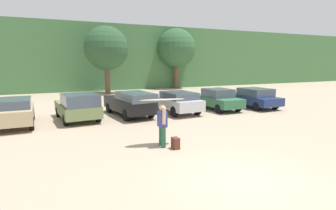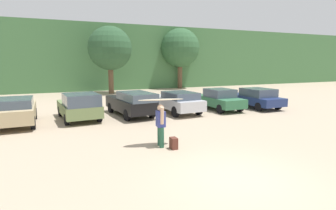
% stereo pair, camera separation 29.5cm
% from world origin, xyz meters
% --- Properties ---
extents(ground_plane, '(120.00, 120.00, 0.00)m').
position_xyz_m(ground_plane, '(0.00, 0.00, 0.00)').
color(ground_plane, tan).
extents(hillside_ridge, '(108.00, 12.00, 7.93)m').
position_xyz_m(hillside_ridge, '(0.00, 32.46, 3.97)').
color(hillside_ridge, '#427042').
rests_on(hillside_ridge, ground_plane).
extents(tree_far_right, '(4.64, 4.64, 7.16)m').
position_xyz_m(tree_far_right, '(0.92, 23.22, 4.82)').
color(tree_far_right, brown).
rests_on(tree_far_right, ground_plane).
extents(tree_center_right, '(4.95, 4.95, 7.68)m').
position_xyz_m(tree_center_right, '(10.43, 25.81, 5.17)').
color(tree_center_right, brown).
rests_on(tree_center_right, ground_plane).
extents(parked_car_tan, '(2.02, 4.25, 1.50)m').
position_xyz_m(parked_car_tan, '(-6.77, 10.12, 0.81)').
color(parked_car_tan, tan).
rests_on(parked_car_tan, ground_plane).
extents(parked_car_olive_green, '(2.32, 4.35, 1.61)m').
position_xyz_m(parked_car_olive_green, '(-3.50, 10.29, 0.82)').
color(parked_car_olive_green, '#6B7F4C').
rests_on(parked_car_olive_green, ground_plane).
extents(parked_car_black, '(2.29, 4.95, 1.56)m').
position_xyz_m(parked_car_black, '(-0.36, 10.28, 0.84)').
color(parked_car_black, black).
rests_on(parked_car_black, ground_plane).
extents(parked_car_silver, '(2.22, 4.73, 1.44)m').
position_xyz_m(parked_car_silver, '(2.71, 10.18, 0.78)').
color(parked_car_silver, silver).
rests_on(parked_car_silver, ground_plane).
extents(parked_car_forest_green, '(1.90, 4.20, 1.49)m').
position_xyz_m(parked_car_forest_green, '(5.99, 10.08, 0.75)').
color(parked_car_forest_green, '#2D6642').
rests_on(parked_car_forest_green, ground_plane).
extents(parked_car_navy, '(2.05, 4.60, 1.45)m').
position_xyz_m(parked_car_navy, '(8.98, 9.77, 0.75)').
color(parked_car_navy, navy).
rests_on(parked_car_navy, ground_plane).
extents(person_adult, '(0.36, 0.71, 1.71)m').
position_xyz_m(person_adult, '(-0.98, 3.72, 0.96)').
color(person_adult, '#26593F').
rests_on(person_adult, ground_plane).
extents(surfboard_cream, '(1.91, 0.81, 0.15)m').
position_xyz_m(surfboard_cream, '(-0.91, 3.86, 1.87)').
color(surfboard_cream, beige).
extents(backpack_dropped, '(0.24, 0.34, 0.45)m').
position_xyz_m(backpack_dropped, '(-0.64, 3.23, 0.22)').
color(backpack_dropped, '#592D23').
rests_on(backpack_dropped, ground_plane).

